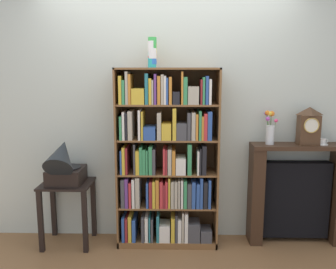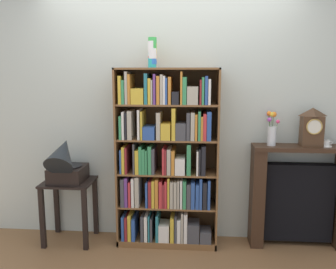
# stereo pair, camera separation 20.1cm
# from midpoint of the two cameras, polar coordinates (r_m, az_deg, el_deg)

# --- Properties ---
(ground_plane) EXTENTS (7.72, 6.40, 0.02)m
(ground_plane) POSITION_cam_midpoint_polar(r_m,az_deg,el_deg) (3.68, -1.75, -17.62)
(ground_plane) COLOR brown
(wall_back) EXTENTS (4.72, 0.08, 2.60)m
(wall_back) POSITION_cam_midpoint_polar(r_m,az_deg,el_deg) (3.57, 0.80, 3.58)
(wall_back) COLOR beige
(wall_back) RESTS_ON ground
(bookshelf) EXTENTS (0.98, 0.33, 1.74)m
(bookshelf) POSITION_cam_midpoint_polar(r_m,az_deg,el_deg) (3.44, -1.95, -4.69)
(bookshelf) COLOR brown
(bookshelf) RESTS_ON ground
(cup_stack) EXTENTS (0.08, 0.08, 0.28)m
(cup_stack) POSITION_cam_midpoint_polar(r_m,az_deg,el_deg) (3.36, -4.32, 13.08)
(cup_stack) COLOR #28B2B7
(cup_stack) RESTS_ON bookshelf
(side_table_left) EXTENTS (0.49, 0.42, 0.63)m
(side_table_left) POSITION_cam_midpoint_polar(r_m,az_deg,el_deg) (3.70, -17.47, -10.02)
(side_table_left) COLOR black
(side_table_left) RESTS_ON ground
(gramophone) EXTENTS (0.33, 0.50, 0.52)m
(gramophone) POSITION_cam_midpoint_polar(r_m,az_deg,el_deg) (3.53, -18.14, -4.49)
(gramophone) COLOR black
(gramophone) RESTS_ON side_table_left
(fireplace_mantel) EXTENTS (0.94, 0.26, 1.01)m
(fireplace_mantel) POSITION_cam_midpoint_polar(r_m,az_deg,el_deg) (3.77, 18.59, -9.12)
(fireplace_mantel) COLOR #382316
(fireplace_mantel) RESTS_ON ground
(mantel_clock) EXTENTS (0.19, 0.14, 0.37)m
(mantel_clock) POSITION_cam_midpoint_polar(r_m,az_deg,el_deg) (3.61, 20.36, 1.33)
(mantel_clock) COLOR #472D1C
(mantel_clock) RESTS_ON fireplace_mantel
(flower_vase) EXTENTS (0.12, 0.14, 0.33)m
(flower_vase) POSITION_cam_midpoint_polar(r_m,az_deg,el_deg) (3.52, 14.61, 0.85)
(flower_vase) COLOR silver
(flower_vase) RESTS_ON fireplace_mantel
(teacup_with_saucer) EXTENTS (0.13, 0.13, 0.06)m
(teacup_with_saucer) POSITION_cam_midpoint_polar(r_m,az_deg,el_deg) (3.68, 22.13, -1.09)
(teacup_with_saucer) COLOR white
(teacup_with_saucer) RESTS_ON fireplace_mantel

